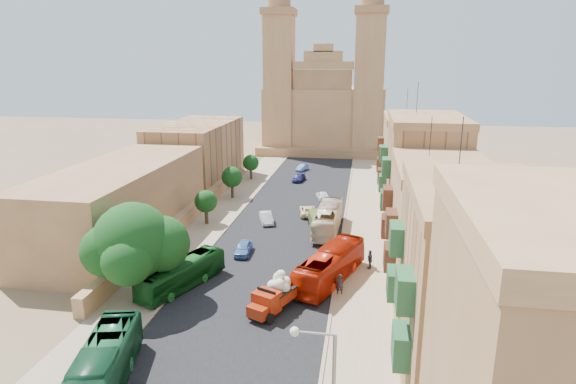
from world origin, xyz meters
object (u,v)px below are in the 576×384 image
(church, at_px, (325,108))
(bus_green_north, at_px, (182,274))
(red_truck, at_px, (275,294))
(olive_pickup, at_px, (318,222))
(car_white_a, at_px, (266,218))
(car_cream, at_px, (308,211))
(car_dkblue, at_px, (299,178))
(street_tree_a, at_px, (167,234))
(street_tree_d, at_px, (251,163))
(bus_red_east, at_px, (330,266))
(street_tree_c, at_px, (232,177))
(car_blue_b, at_px, (302,168))
(pedestrian_c, at_px, (370,259))
(street_tree_b, at_px, (206,202))
(bus_cream_east, at_px, (328,219))
(car_blue_a, at_px, (243,248))
(bus_green_south, at_px, (101,371))
(car_white_b, at_px, (323,196))
(ficus_tree, at_px, (134,244))
(pedestrian_a, at_px, (340,284))

(church, bearing_deg, bus_green_north, -95.16)
(red_truck, relative_size, olive_pickup, 1.18)
(car_white_a, height_order, car_cream, car_white_a)
(car_dkblue, bearing_deg, street_tree_a, -94.84)
(street_tree_d, height_order, bus_red_east, street_tree_d)
(street_tree_c, bearing_deg, car_blue_b, 68.78)
(street_tree_d, relative_size, olive_pickup, 0.88)
(church, height_order, pedestrian_c, church)
(red_truck, height_order, bus_red_east, red_truck)
(olive_pickup, bearing_deg, car_white_a, 169.50)
(street_tree_b, bearing_deg, olive_pickup, 1.22)
(bus_cream_east, xyz_separation_m, car_white_a, (-7.91, 1.99, -0.87))
(church, height_order, car_blue_a, church)
(street_tree_d, height_order, bus_cream_east, street_tree_d)
(street_tree_d, relative_size, bus_green_north, 0.45)
(church, distance_m, bus_green_south, 86.94)
(car_white_b, bearing_deg, street_tree_c, -12.69)
(bus_red_east, bearing_deg, car_cream, -57.35)
(bus_green_north, distance_m, car_blue_a, 9.15)
(street_tree_a, height_order, street_tree_c, street_tree_c)
(car_white_a, distance_m, pedestrian_c, 17.61)
(street_tree_c, bearing_deg, pedestrian_c, -48.24)
(red_truck, xyz_separation_m, olive_pickup, (1.54, 20.26, -0.48))
(ficus_tree, xyz_separation_m, pedestrian_c, (19.54, 9.46, -4.07))
(car_blue_a, height_order, car_blue_b, car_blue_a)
(street_tree_b, relative_size, bus_green_north, 0.45)
(street_tree_d, bearing_deg, car_white_a, -72.00)
(church, xyz_separation_m, street_tree_c, (-10.00, -42.61, -6.35))
(street_tree_c, relative_size, car_dkblue, 1.18)
(car_blue_a, bearing_deg, car_white_b, 70.86)
(ficus_tree, relative_size, street_tree_c, 1.80)
(church, height_order, bus_green_north, church)
(street_tree_b, bearing_deg, street_tree_c, 90.00)
(street_tree_b, xyz_separation_m, car_blue_a, (6.98, -8.89, -2.23))
(church, distance_m, car_white_a, 53.87)
(bus_cream_east, relative_size, car_dkblue, 2.74)
(car_white_a, bearing_deg, bus_green_north, -120.89)
(bus_green_north, bearing_deg, car_cream, 91.63)
(bus_red_east, xyz_separation_m, bus_cream_east, (-1.30, 13.48, -0.01))
(red_truck, bearing_deg, olive_pickup, 85.66)
(street_tree_a, xyz_separation_m, red_truck, (12.46, -7.96, -1.60))
(street_tree_c, xyz_separation_m, car_white_a, (7.30, -10.46, -2.51))
(olive_pickup, distance_m, car_blue_a, 11.56)
(bus_green_south, bearing_deg, car_white_b, 65.24)
(ficus_tree, xyz_separation_m, car_cream, (11.50, 25.49, -4.43))
(street_tree_b, bearing_deg, red_truck, -58.02)
(car_white_b, relative_size, pedestrian_a, 2.02)
(church, distance_m, car_white_b, 42.68)
(bus_green_south, bearing_deg, church, 73.14)
(bus_cream_east, height_order, pedestrian_c, bus_cream_east)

